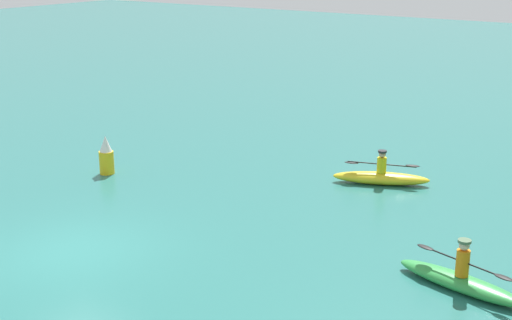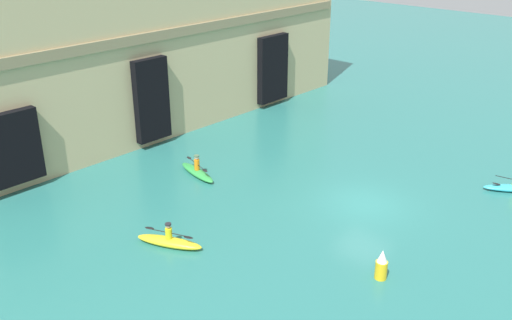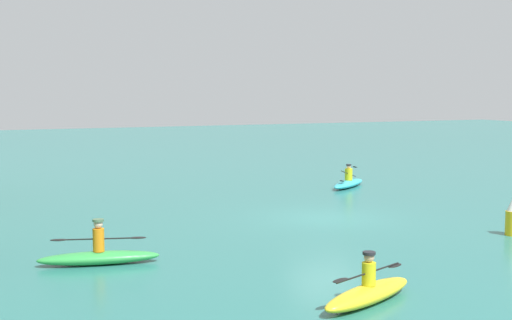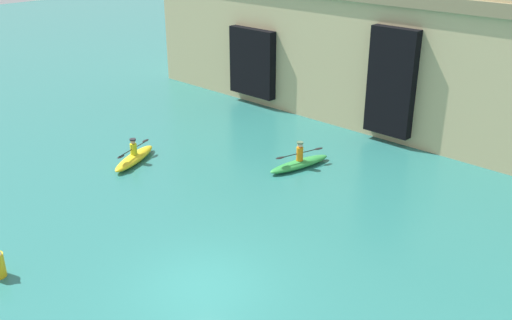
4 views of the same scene
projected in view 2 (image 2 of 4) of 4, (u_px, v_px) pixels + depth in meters
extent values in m
plane|color=#28706B|center=(365.00, 204.00, 27.69)|extent=(120.00, 120.00, 0.00)
cube|color=tan|center=(129.00, 43.00, 34.63)|extent=(34.45, 5.19, 11.46)
cube|color=#847555|center=(155.00, 36.00, 32.67)|extent=(33.76, 0.24, 0.57)
cube|color=black|center=(9.00, 149.00, 27.93)|extent=(3.05, 0.70, 3.70)
cube|color=black|center=(151.00, 100.00, 33.57)|extent=(2.27, 0.70, 4.92)
cube|color=black|center=(272.00, 68.00, 40.91)|extent=(2.78, 0.70, 4.75)
ellipsoid|color=black|center=(496.00, 184.00, 28.87)|extent=(0.43, 0.45, 0.15)
ellipsoid|color=yellow|center=(169.00, 242.00, 24.15)|extent=(1.83, 2.98, 0.38)
cylinder|color=gold|center=(169.00, 233.00, 23.98)|extent=(0.29, 0.29, 0.48)
sphere|color=tan|center=(168.00, 226.00, 23.84)|extent=(0.22, 0.22, 0.22)
cylinder|color=#232328|center=(168.00, 224.00, 23.80)|extent=(0.27, 0.27, 0.06)
cylinder|color=black|center=(169.00, 233.00, 23.97)|extent=(0.78, 1.99, 0.08)
ellipsoid|color=black|center=(188.00, 237.00, 23.65)|extent=(0.32, 0.48, 0.06)
ellipsoid|color=black|center=(149.00, 228.00, 24.28)|extent=(0.32, 0.48, 0.06)
ellipsoid|color=green|center=(197.00, 172.00, 30.68)|extent=(1.23, 3.13, 0.33)
cylinder|color=orange|center=(197.00, 165.00, 30.50)|extent=(0.29, 0.29, 0.59)
sphere|color=beige|center=(197.00, 158.00, 30.34)|extent=(0.23, 0.23, 0.23)
cylinder|color=#4C6B4C|center=(196.00, 156.00, 30.30)|extent=(0.29, 0.29, 0.06)
cylinder|color=black|center=(197.00, 164.00, 30.49)|extent=(0.64, 2.12, 0.04)
ellipsoid|color=black|center=(205.00, 171.00, 29.72)|extent=(0.29, 0.47, 0.05)
ellipsoid|color=black|center=(189.00, 158.00, 31.26)|extent=(0.29, 0.47, 0.05)
cylinder|color=yellow|center=(381.00, 270.00, 21.94)|extent=(0.48, 0.48, 0.75)
cone|color=white|center=(382.00, 256.00, 21.69)|extent=(0.40, 0.40, 0.52)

